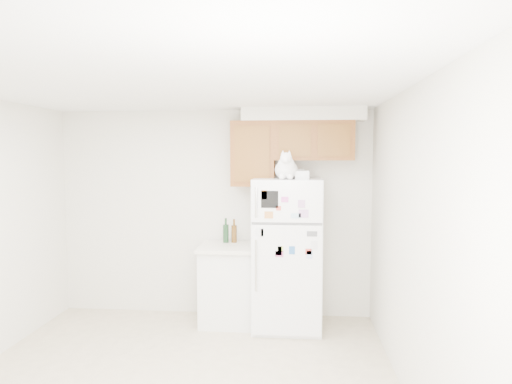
# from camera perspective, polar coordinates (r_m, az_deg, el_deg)

# --- Properties ---
(room_shell) EXTENTS (3.84, 4.04, 2.52)m
(room_shell) POSITION_cam_1_polar(r_m,az_deg,el_deg) (3.84, -8.14, 0.32)
(room_shell) COLOR silver
(room_shell) RESTS_ON ground_plane
(refrigerator) EXTENTS (0.76, 0.78, 1.70)m
(refrigerator) POSITION_cam_1_polar(r_m,az_deg,el_deg) (5.21, 3.92, -7.66)
(refrigerator) COLOR white
(refrigerator) RESTS_ON ground_plane
(base_counter) EXTENTS (0.64, 0.64, 0.92)m
(base_counter) POSITION_cam_1_polar(r_m,az_deg,el_deg) (5.43, -3.53, -11.37)
(base_counter) COLOR white
(base_counter) RESTS_ON ground_plane
(cat) EXTENTS (0.31, 0.45, 0.32)m
(cat) POSITION_cam_1_polar(r_m,az_deg,el_deg) (4.94, 3.82, 2.98)
(cat) COLOR white
(cat) RESTS_ON refrigerator
(storage_box_back) EXTENTS (0.22, 0.19, 0.10)m
(storage_box_back) POSITION_cam_1_polar(r_m,az_deg,el_deg) (5.25, 4.90, 2.33)
(storage_box_back) COLOR white
(storage_box_back) RESTS_ON refrigerator
(storage_box_front) EXTENTS (0.15, 0.12, 0.09)m
(storage_box_front) POSITION_cam_1_polar(r_m,az_deg,el_deg) (4.96, 5.76, 2.13)
(storage_box_front) COLOR white
(storage_box_front) RESTS_ON refrigerator
(bottle_green) EXTENTS (0.07, 0.07, 0.29)m
(bottle_green) POSITION_cam_1_polar(r_m,az_deg,el_deg) (5.46, -3.80, -4.80)
(bottle_green) COLOR #19381E
(bottle_green) RESTS_ON base_counter
(bottle_amber) EXTENTS (0.07, 0.07, 0.28)m
(bottle_amber) POSITION_cam_1_polar(r_m,az_deg,el_deg) (5.45, -2.76, -4.86)
(bottle_amber) COLOR #593814
(bottle_amber) RESTS_ON base_counter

